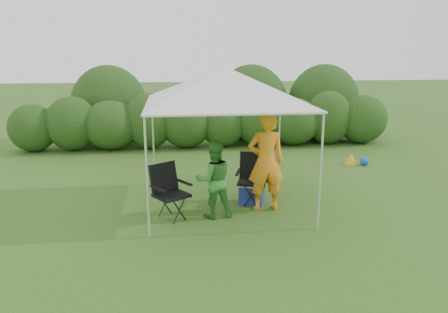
{
  "coord_description": "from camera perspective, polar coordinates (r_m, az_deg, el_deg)",
  "views": [
    {
      "loc": [
        -1.06,
        -8.07,
        3.17
      ],
      "look_at": [
        -0.03,
        0.4,
        1.05
      ],
      "focal_mm": 35.0,
      "sensor_mm": 36.0,
      "label": 1
    }
  ],
  "objects": [
    {
      "name": "cooler",
      "position": [
        9.18,
        3.65,
        -4.87
      ],
      "size": [
        0.61,
        0.54,
        0.42
      ],
      "rotation": [
        0.0,
        0.0,
        -0.42
      ],
      "color": "navy",
      "rests_on": "ground"
    },
    {
      "name": "chair_left",
      "position": [
        8.39,
        -7.29,
        -4.06
      ],
      "size": [
        0.82,
        0.81,
        1.05
      ],
      "rotation": [
        0.0,
        0.0,
        0.6
      ],
      "color": "black",
      "rests_on": "ground"
    },
    {
      "name": "woman",
      "position": [
        8.3,
        -1.32,
        -3.05
      ],
      "size": [
        0.79,
        0.65,
        1.49
      ],
      "primitive_type": "imported",
      "rotation": [
        0.0,
        0.0,
        3.27
      ],
      "color": "#35842B",
      "rests_on": "ground"
    },
    {
      "name": "hedge",
      "position": [
        14.32,
        -1.97,
        4.52
      ],
      "size": [
        12.4,
        1.53,
        1.8
      ],
      "color": "#264B17",
      "rests_on": "ground"
    },
    {
      "name": "bottle",
      "position": [
        9.05,
        4.1,
        -3.06
      ],
      "size": [
        0.05,
        0.05,
        0.21
      ],
      "primitive_type": "cylinder",
      "color": "#592D0C",
      "rests_on": "cooler"
    },
    {
      "name": "ground",
      "position": [
        8.74,
        0.54,
        -7.32
      ],
      "size": [
        70.0,
        70.0,
        0.0
      ],
      "primitive_type": "plane",
      "color": "#3C6620"
    },
    {
      "name": "chair_right",
      "position": [
        9.19,
        3.78,
        -2.38
      ],
      "size": [
        0.76,
        0.72,
        1.05
      ],
      "rotation": [
        0.0,
        0.0,
        -0.29
      ],
      "color": "black",
      "rests_on": "ground"
    },
    {
      "name": "canopy",
      "position": [
        8.67,
        0.15,
        9.26
      ],
      "size": [
        3.1,
        3.1,
        2.83
      ],
      "color": "silver",
      "rests_on": "ground"
    },
    {
      "name": "man",
      "position": [
        8.64,
        5.5,
        -0.68
      ],
      "size": [
        0.74,
        0.5,
        1.99
      ],
      "primitive_type": "imported",
      "rotation": [
        0.0,
        0.0,
        3.17
      ],
      "color": "orange",
      "rests_on": "ground"
    },
    {
      "name": "lawn_toy",
      "position": [
        12.78,
        16.66,
        -0.35
      ],
      "size": [
        0.61,
        0.5,
        0.3
      ],
      "color": "orange",
      "rests_on": "ground"
    }
  ]
}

